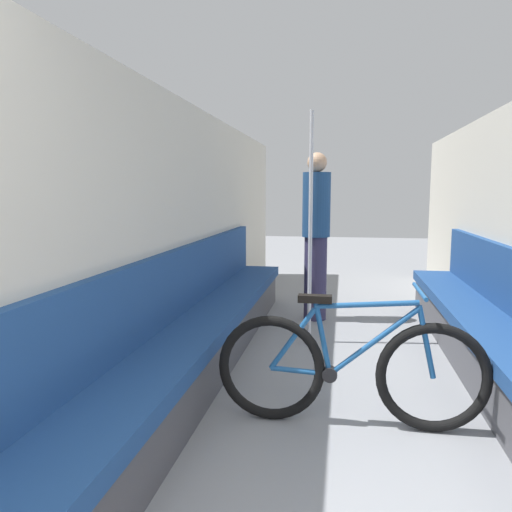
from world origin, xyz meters
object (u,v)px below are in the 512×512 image
object	(u,v)px
bench_seat_row_right	(504,349)
passenger_standing	(316,234)
grab_pole_near	(310,232)
bicycle	(350,370)
bench_seat_row_left	(200,334)

from	to	relation	value
bench_seat_row_right	passenger_standing	world-z (taller)	passenger_standing
bench_seat_row_right	grab_pole_near	size ratio (longest dim) A/B	2.45
bicycle	bench_seat_row_left	bearing A→B (deg)	130.96
bench_seat_row_right	bicycle	xyz separation A→B (m)	(-1.07, -0.71, 0.04)
bench_seat_row_right	bicycle	size ratio (longest dim) A/B	3.23
bench_seat_row_right	grab_pole_near	bearing A→B (deg)	146.79
bench_seat_row_right	passenger_standing	bearing A→B (deg)	128.32
passenger_standing	grab_pole_near	bearing A→B (deg)	-6.15
bench_seat_row_right	bench_seat_row_left	bearing A→B (deg)	180.00
bench_seat_row_right	bicycle	distance (m)	1.29
bench_seat_row_left	passenger_standing	size ratio (longest dim) A/B	2.86
bench_seat_row_left	grab_pole_near	distance (m)	1.42
bicycle	grab_pole_near	bearing A→B (deg)	85.11
bench_seat_row_left	grab_pole_near	bearing A→B (deg)	50.01
bench_seat_row_right	bicycle	bearing A→B (deg)	-146.50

